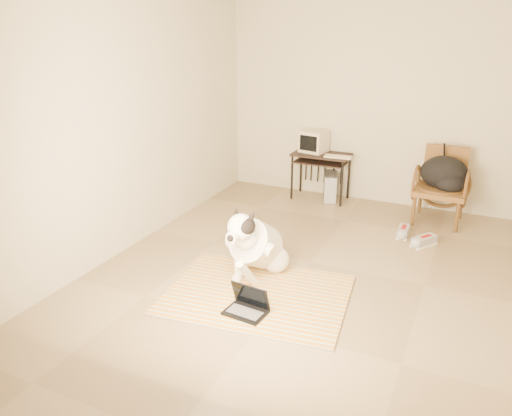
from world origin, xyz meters
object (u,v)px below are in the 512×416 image
Objects in this scene: crt_monitor at (314,141)px; pc_tower at (330,187)px; rattan_chair at (441,185)px; backpack at (445,175)px; computer_desk at (321,160)px; laptop at (247,305)px; dog at (256,246)px.

crt_monitor is 0.87× the size of pc_tower.
backpack is at bearing -50.76° from rattan_chair.
computer_desk reaches higher than pc_tower.
crt_monitor is 0.69m from pc_tower.
backpack reaches higher than computer_desk.
laptop is 0.67× the size of backpack.
crt_monitor is 1.83m from rattan_chair.
dog reaches higher than laptop.
laptop is at bearing -80.97° from crt_monitor.
crt_monitor is at bearing 151.31° from computer_desk.
computer_desk is at bearing -28.69° from crt_monitor.
backpack is at bearing -8.52° from crt_monitor.
dog reaches higher than pc_tower.
rattan_chair is (1.27, 3.00, 0.39)m from laptop.
backpack is (1.81, -0.27, -0.19)m from crt_monitor.
rattan_chair is at bearing -7.55° from crt_monitor.
computer_desk is at bearing 174.48° from rattan_chair.
crt_monitor reaches higher than dog.
crt_monitor is (-0.51, 3.24, 0.74)m from laptop.
pc_tower is at bearing 172.85° from rattan_chair.
dog is 2.53m from pc_tower.
crt_monitor is (-0.14, 0.08, 0.24)m from computer_desk.
laptop is 0.98× the size of crt_monitor.
dog is at bearing -122.48° from rattan_chair.
laptop is at bearing -71.28° from dog.
dog is 0.74m from laptop.
computer_desk is 0.41m from pc_tower.
pc_tower is 1.53m from rattan_chair.
backpack reaches higher than pc_tower.
dog is 2.78m from backpack.
rattan_chair reaches higher than pc_tower.
laptop is 0.48× the size of computer_desk.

